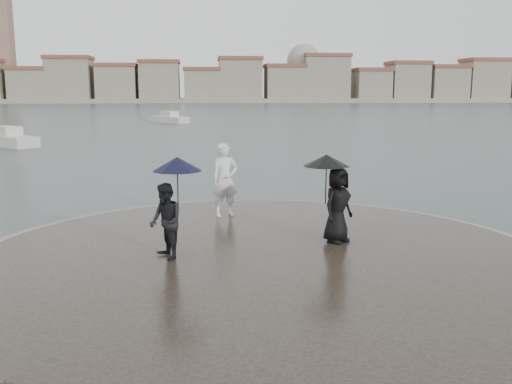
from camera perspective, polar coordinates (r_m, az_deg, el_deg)
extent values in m
plane|color=#2B3835|center=(8.62, 3.32, -15.28)|extent=(400.00, 400.00, 0.00)
cylinder|color=gray|center=(11.80, 0.64, -7.30)|extent=(12.50, 12.50, 0.32)
cylinder|color=#2D261E|center=(11.80, 0.64, -7.20)|extent=(11.90, 11.90, 0.36)
imported|color=white|center=(15.21, -3.12, 1.23)|extent=(0.81, 0.64, 1.96)
imported|color=black|center=(11.49, -9.02, -2.91)|extent=(0.84, 0.92, 1.53)
cylinder|color=black|center=(11.46, -7.82, 0.07)|extent=(0.02, 0.02, 0.90)
cone|color=black|center=(11.38, -7.89, 2.80)|extent=(1.00, 1.00, 0.28)
imported|color=black|center=(12.71, 8.16, -1.30)|extent=(0.97, 0.93, 1.67)
cylinder|color=black|center=(12.67, 7.00, 0.82)|extent=(0.02, 0.02, 0.90)
cone|color=black|center=(12.59, 7.06, 3.16)|extent=(1.05, 1.05, 0.26)
cube|color=gray|center=(170.72, -5.40, 9.11)|extent=(260.00, 20.00, 1.20)
cube|color=gray|center=(174.08, -21.66, 9.75)|extent=(10.00, 10.00, 9.00)
cube|color=brown|center=(174.17, -21.77, 11.39)|extent=(10.60, 10.60, 1.00)
cube|color=gray|center=(171.47, -18.10, 10.47)|extent=(12.00, 10.00, 12.00)
cube|color=brown|center=(171.68, -18.22, 12.64)|extent=(12.60, 10.60, 1.00)
cube|color=gray|center=(169.23, -13.71, 10.35)|extent=(11.00, 10.00, 10.00)
cube|color=brown|center=(169.36, -13.79, 12.21)|extent=(11.60, 10.60, 1.00)
cube|color=gray|center=(168.04, -9.59, 10.67)|extent=(11.00, 10.00, 11.00)
cube|color=brown|center=(168.21, -9.65, 12.71)|extent=(11.60, 10.60, 1.00)
cube|color=gray|center=(167.69, -5.42, 10.42)|extent=(10.00, 10.00, 9.00)
cube|color=brown|center=(167.79, -5.45, 12.13)|extent=(10.60, 10.60, 1.00)
cube|color=gray|center=(168.15, -1.61, 10.98)|extent=(12.00, 10.00, 12.00)
cube|color=brown|center=(168.36, -1.62, 13.19)|extent=(12.60, 10.60, 1.00)
cube|color=gray|center=(169.58, 2.86, 10.62)|extent=(11.00, 10.00, 10.00)
cube|color=brown|center=(169.71, 2.87, 12.48)|extent=(11.60, 10.60, 1.00)
cube|color=gray|center=(171.80, 6.90, 11.06)|extent=(13.00, 10.00, 13.00)
cube|color=brown|center=(172.05, 6.95, 13.39)|extent=(13.60, 10.60, 1.00)
cube|color=gray|center=(175.35, 11.43, 10.26)|extent=(10.00, 10.00, 9.00)
cube|color=brown|center=(175.44, 11.48, 11.89)|extent=(10.60, 10.60, 1.00)
cube|color=gray|center=(178.88, 14.86, 10.44)|extent=(11.00, 10.00, 11.00)
cube|color=brown|center=(179.04, 14.95, 12.36)|extent=(11.60, 10.60, 1.00)
cube|color=gray|center=(183.40, 18.42, 10.09)|extent=(11.00, 10.00, 10.00)
cube|color=brown|center=(183.52, 18.52, 11.80)|extent=(11.60, 10.60, 1.00)
cube|color=gray|center=(188.58, 21.82, 10.18)|extent=(12.00, 10.00, 12.00)
cube|color=brown|center=(188.78, 21.96, 12.15)|extent=(12.60, 10.60, 1.00)
cube|color=#846654|center=(178.42, -23.95, 13.30)|extent=(5.00, 5.00, 32.00)
sphere|color=gray|center=(172.74, 4.80, 12.91)|extent=(10.00, 10.00, 10.00)
cube|color=beige|center=(66.34, -8.65, 7.10)|extent=(4.69, 5.29, 0.90)
cube|color=beige|center=(66.32, -8.66, 7.61)|extent=(2.19, 2.31, 0.90)
cube|color=beige|center=(41.72, -23.55, 4.60)|extent=(4.98, 5.06, 0.90)
cube|color=beige|center=(41.67, -23.61, 5.42)|extent=(2.25, 2.27, 0.90)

